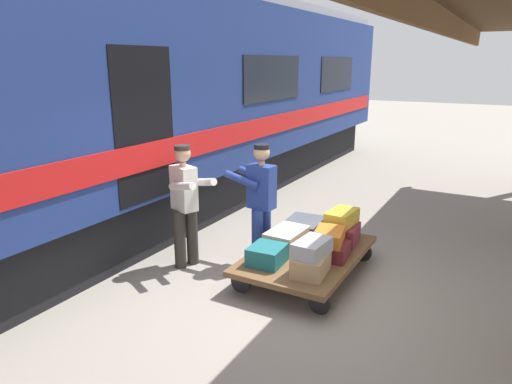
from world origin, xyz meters
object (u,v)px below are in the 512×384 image
object	(u,v)px
porter_in_overalls	(260,200)
suitcase_cream_canvas	(287,239)
suitcase_slate_roller	(304,227)
suitcase_yellow_case	(342,218)
suitcase_maroon_trunk	(328,250)
suitcase_orange_carryall	(329,236)
porter_by_door	(185,202)
suitcase_teal_softside	(267,255)
suitcase_tan_vintage	(311,265)
luggage_cart	(307,255)
train_car	(66,112)
suitcase_burgundy_valise	(343,234)
suitcase_gray_aluminum	(312,248)

from	to	relation	value
porter_in_overalls	suitcase_cream_canvas	bearing A→B (deg)	172.38
suitcase_slate_roller	suitcase_yellow_case	world-z (taller)	suitcase_yellow_case
suitcase_maroon_trunk	suitcase_orange_carryall	size ratio (longest dim) A/B	0.98
porter_in_overalls	porter_by_door	xyz separation A→B (m)	(0.84, 0.58, 0.00)
suitcase_teal_softside	porter_by_door	xyz separation A→B (m)	(1.28, -0.05, 0.48)
suitcase_teal_softside	suitcase_tan_vintage	world-z (taller)	suitcase_tan_vintage
suitcase_teal_softside	suitcase_orange_carryall	world-z (taller)	suitcase_orange_carryall
suitcase_maroon_trunk	suitcase_tan_vintage	bearing A→B (deg)	90.00
porter_in_overalls	suitcase_maroon_trunk	bearing A→B (deg)	176.70
suitcase_cream_canvas	suitcase_teal_softside	bearing A→B (deg)	90.00
luggage_cart	suitcase_cream_canvas	size ratio (longest dim) A/B	3.30
suitcase_yellow_case	porter_by_door	xyz separation A→B (m)	(1.83, 1.11, 0.24)
suitcase_cream_canvas	suitcase_yellow_case	distance (m)	0.84
suitcase_teal_softside	suitcase_cream_canvas	size ratio (longest dim) A/B	0.71
train_car	luggage_cart	size ratio (longest dim) A/B	10.04
suitcase_teal_softside	suitcase_slate_roller	world-z (taller)	suitcase_teal_softside
suitcase_maroon_trunk	suitcase_yellow_case	bearing A→B (deg)	-87.10
suitcase_cream_canvas	suitcase_tan_vintage	distance (m)	0.82
train_car	suitcase_teal_softside	world-z (taller)	train_car
suitcase_maroon_trunk	suitcase_burgundy_valise	world-z (taller)	suitcase_burgundy_valise
suitcase_gray_aluminum	porter_in_overalls	size ratio (longest dim) A/B	0.30
suitcase_orange_carryall	porter_in_overalls	bearing A→B (deg)	-2.30
suitcase_maroon_trunk	porter_by_door	bearing A→B (deg)	15.67
suitcase_tan_vintage	suitcase_maroon_trunk	size ratio (longest dim) A/B	1.02
train_car	suitcase_burgundy_valise	xyz separation A→B (m)	(-3.81, -1.29, -1.60)
porter_in_overalls	suitcase_gray_aluminum	bearing A→B (deg)	149.31
suitcase_slate_roller	porter_by_door	xyz separation A→B (m)	(1.28, 1.09, 0.48)
suitcase_slate_roller	suitcase_yellow_case	size ratio (longest dim) A/B	1.19
suitcase_maroon_trunk	luggage_cart	bearing A→B (deg)	0.00
porter_in_overalls	porter_by_door	bearing A→B (deg)	34.84
suitcase_teal_softside	suitcase_maroon_trunk	distance (m)	0.82
suitcase_orange_carryall	suitcase_gray_aluminum	distance (m)	0.57
porter_by_door	luggage_cart	bearing A→B (deg)	-161.59
suitcase_burgundy_valise	suitcase_yellow_case	distance (m)	0.23
luggage_cart	suitcase_maroon_trunk	size ratio (longest dim) A/B	4.10
suitcase_cream_canvas	porter_in_overalls	xyz separation A→B (m)	(0.44, -0.06, 0.46)
train_car	suitcase_cream_canvas	size ratio (longest dim) A/B	33.18
suitcase_orange_carryall	porter_in_overalls	world-z (taller)	porter_in_overalls
suitcase_teal_softside	suitcase_slate_roller	size ratio (longest dim) A/B	0.71
suitcase_teal_softside	suitcase_burgundy_valise	distance (m)	1.28
suitcase_tan_vintage	porter_by_door	distance (m)	1.92
suitcase_cream_canvas	suitcase_slate_roller	distance (m)	0.57
suitcase_tan_vintage	suitcase_gray_aluminum	world-z (taller)	suitcase_gray_aluminum
suitcase_slate_roller	porter_by_door	size ratio (longest dim) A/B	0.37
train_car	suitcase_slate_roller	bearing A→B (deg)	-158.13
suitcase_tan_vintage	suitcase_burgundy_valise	world-z (taller)	suitcase_burgundy_valise
suitcase_maroon_trunk	suitcase_teal_softside	bearing A→B (deg)	44.15
suitcase_cream_canvas	porter_by_door	xyz separation A→B (m)	(1.28, 0.52, 0.46)
suitcase_yellow_case	porter_in_overalls	world-z (taller)	porter_in_overalls
train_car	porter_in_overalls	bearing A→B (deg)	-164.25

